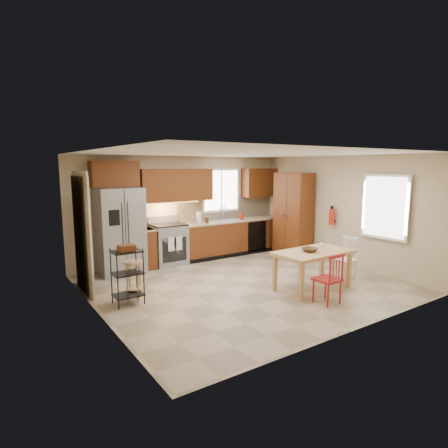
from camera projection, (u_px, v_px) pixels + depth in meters
The scene contains 33 objects.
floor at pixel (244, 284), 7.24m from camera, with size 5.50×5.50×0.00m, color tan.
ceiling at pixel (245, 153), 6.85m from camera, with size 5.50×5.00×0.02m, color silver.
wall_back at pixel (183, 208), 9.10m from camera, with size 5.50×0.02×2.50m, color #CCB793.
wall_front at pixel (357, 243), 4.99m from camera, with size 5.50×0.02×2.50m, color #CCB793.
wall_left at pixel (96, 236), 5.53m from camera, with size 0.02×5.00×2.50m, color #CCB793.
wall_right at pixel (341, 211), 8.56m from camera, with size 0.02×5.00×2.50m, color #CCB793.
refrigerator at pixel (120, 231), 7.91m from camera, with size 0.92×0.75×1.82m, color gray.
range_stove at pixel (169, 245), 8.66m from camera, with size 0.76×0.63×0.92m, color gray.
base_cabinet_narrow at pixel (146, 248), 8.37m from camera, with size 0.30×0.60×0.90m, color #5D2811.
base_cabinet_run at pixel (233, 237), 9.68m from camera, with size 2.92×0.60×0.90m, color #5D2811.
dishwasher at pixel (257, 236), 9.75m from camera, with size 0.60×0.02×0.78m, color black.
backsplash at pixel (227, 208), 9.81m from camera, with size 2.92×0.03×0.55m, color beige.
upper_over_fridge at pixel (114, 174), 7.89m from camera, with size 1.00×0.35×0.55m, color #56280E.
upper_left_block at pixel (176, 185), 8.73m from camera, with size 1.80×0.35×0.75m, color #56280E.
upper_right_block at pixel (260, 182), 10.10m from camera, with size 1.00×0.35×0.75m, color #56280E.
window_back at pixel (221, 190), 9.62m from camera, with size 1.12×0.04×1.12m, color white.
sink at pixel (227, 222), 9.52m from camera, with size 0.62×0.46×0.16m, color gray.
undercab_glow at pixel (165, 203), 8.60m from camera, with size 1.60×0.30×0.01m, color #FFBF66.
soap_bottle at pixel (241, 216), 9.62m from camera, with size 0.09×0.09×0.19m, color red.
paper_towel at pixel (199, 218), 8.98m from camera, with size 0.12×0.12×0.28m, color silver.
canister_steel at pixel (192, 220), 8.88m from camera, with size 0.11×0.11×0.18m, color gray.
canister_wood at pixel (207, 220), 9.08m from camera, with size 0.10×0.10×0.14m, color #4A2F13.
pantry at pixel (293, 215), 9.40m from camera, with size 0.50×0.95×2.10m, color #5D2811.
fire_extinguisher at pixel (332, 217), 8.64m from camera, with size 0.12×0.12×0.36m, color red.
window_right at pixel (385, 207), 7.54m from camera, with size 0.04×1.02×1.32m, color white.
doorway at pixel (81, 235), 6.68m from camera, with size 0.04×0.95×2.10m, color #8C7A59.
dining_table at pixel (312, 270), 6.93m from camera, with size 1.45×0.82×0.71m, color tan, non-canonical shape.
chair_red at pixel (327, 278), 6.19m from camera, with size 0.40×0.40×0.85m, color maroon, non-canonical shape.
chair_white at pixel (344, 259), 7.48m from camera, with size 0.40×0.40×0.85m, color silver, non-canonical shape.
table_bowl at pixel (310, 252), 6.82m from camera, with size 0.29×0.29×0.07m, color #4A2F13.
table_jar at pixel (321, 247), 7.12m from camera, with size 0.10×0.10×0.11m, color silver.
bar_stool at pixel (134, 280), 6.39m from camera, with size 0.33×0.33×0.67m, color tan, non-canonical shape.
utility_cart at pixel (127, 276), 6.15m from camera, with size 0.47×0.37×0.95m, color black, non-canonical shape.
Camera 1 is at (-4.20, -5.58, 2.27)m, focal length 30.00 mm.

